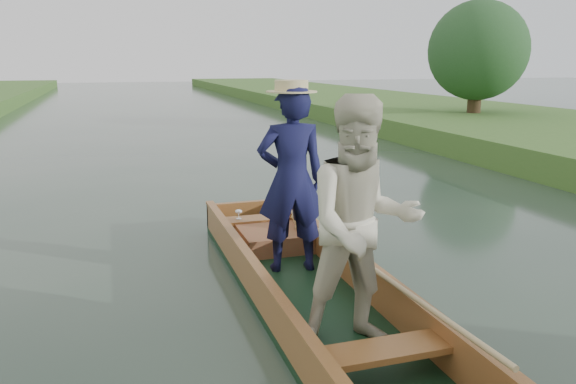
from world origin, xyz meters
name	(u,v)px	position (x,y,z in m)	size (l,w,h in m)	color
ground	(307,300)	(0.00, 0.00, 0.00)	(120.00, 120.00, 0.00)	#283D30
trees_far	(151,44)	(-0.84, 6.98, 2.60)	(22.12, 10.75, 4.58)	#47331E
punt	(321,230)	(0.05, -0.25, 0.78)	(1.14, 5.00, 2.07)	black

